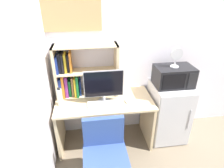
{
  "coord_description": "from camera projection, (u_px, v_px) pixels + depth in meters",
  "views": [
    {
      "loc": [
        -1.1,
        -2.47,
        2.09
      ],
      "look_at": [
        -0.8,
        -0.35,
        0.98
      ],
      "focal_mm": 30.4,
      "sensor_mm": 36.0,
      "label": 1
    }
  ],
  "objects": [
    {
      "name": "desk_chair",
      "position": [
        105.0,
        162.0,
        2.08
      ],
      "size": [
        0.55,
        0.55,
        0.85
      ],
      "color": "black",
      "rests_on": "ground_plane"
    },
    {
      "name": "monitor",
      "position": [
        104.0,
        85.0,
        2.39
      ],
      "size": [
        0.51,
        0.17,
        0.45
      ],
      "color": "#B7B7BC",
      "rests_on": "desk"
    },
    {
      "name": "wall_back",
      "position": [
        191.0,
        48.0,
        2.74
      ],
      "size": [
        6.4,
        0.04,
        2.6
      ],
      "primitive_type": "cube",
      "color": "silver",
      "rests_on": "ground_plane"
    },
    {
      "name": "mini_fridge",
      "position": [
        168.0,
        111.0,
        2.8
      ],
      "size": [
        0.52,
        0.55,
        0.88
      ],
      "color": "silver",
      "rests_on": "ground_plane"
    },
    {
      "name": "desk_fan",
      "position": [
        176.0,
        56.0,
        2.4
      ],
      "size": [
        0.16,
        0.11,
        0.26
      ],
      "color": "silver",
      "rests_on": "microwave"
    },
    {
      "name": "computer_mouse",
      "position": [
        127.0,
        101.0,
        2.49
      ],
      "size": [
        0.05,
        0.09,
        0.03
      ],
      "primitive_type": "ellipsoid",
      "color": "silver",
      "rests_on": "desk"
    },
    {
      "name": "desk",
      "position": [
        105.0,
        113.0,
        2.64
      ],
      "size": [
        1.29,
        0.64,
        0.73
      ],
      "color": "beige",
      "rests_on": "ground_plane"
    },
    {
      "name": "wall_left",
      "position": [
        0.0,
        144.0,
        1.07
      ],
      "size": [
        0.04,
        4.4,
        2.6
      ],
      "primitive_type": "cube",
      "color": "silver",
      "rests_on": "ground_plane"
    },
    {
      "name": "water_bottle",
      "position": [
        60.0,
        97.0,
        2.39
      ],
      "size": [
        0.07,
        0.07,
        0.25
      ],
      "color": "silver",
      "rests_on": "desk"
    },
    {
      "name": "keyboard",
      "position": [
        104.0,
        104.0,
        2.44
      ],
      "size": [
        0.43,
        0.14,
        0.02
      ],
      "primitive_type": "cube",
      "color": "silver",
      "rests_on": "desk"
    },
    {
      "name": "wall_corkboard",
      "position": [
        71.0,
        10.0,
        2.26
      ],
      "size": [
        0.73,
        0.02,
        0.49
      ],
      "primitive_type": "cube",
      "color": "tan"
    },
    {
      "name": "hutch_bookshelf",
      "position": [
        76.0,
        73.0,
        2.52
      ],
      "size": [
        0.83,
        0.26,
        0.71
      ],
      "color": "beige",
      "rests_on": "desk"
    },
    {
      "name": "microwave",
      "position": [
        174.0,
        76.0,
        2.54
      ],
      "size": [
        0.5,
        0.34,
        0.27
      ],
      "color": "black",
      "rests_on": "mini_fridge"
    }
  ]
}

